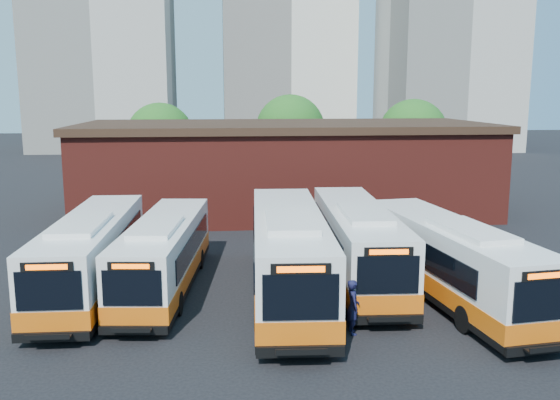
{
  "coord_description": "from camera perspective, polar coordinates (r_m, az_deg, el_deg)",
  "views": [
    {
      "loc": [
        -4.48,
        -22.14,
        8.48
      ],
      "look_at": [
        -1.65,
        6.8,
        3.21
      ],
      "focal_mm": 38.0,
      "sensor_mm": 36.0,
      "label": 1
    }
  ],
  "objects": [
    {
      "name": "bus_farwest",
      "position": [
        26.85,
        -17.64,
        -5.2
      ],
      "size": [
        2.85,
        12.53,
        3.39
      ],
      "rotation": [
        0.0,
        0.0,
        -0.02
      ],
      "color": "silver",
      "rests_on": "ground"
    },
    {
      "name": "transit_worker",
      "position": [
        21.53,
        7.02,
        -10.16
      ],
      "size": [
        0.49,
        0.74,
        1.99
      ],
      "primitive_type": "imported",
      "rotation": [
        0.0,
        0.0,
        1.6
      ],
      "color": "black",
      "rests_on": "ground"
    },
    {
      "name": "bus_west",
      "position": [
        26.39,
        -11.04,
        -5.37
      ],
      "size": [
        3.57,
        11.9,
        3.2
      ],
      "rotation": [
        0.0,
        0.0,
        -0.1
      ],
      "color": "silver",
      "rests_on": "ground"
    },
    {
      "name": "bus_mideast",
      "position": [
        27.48,
        7.42,
        -4.33
      ],
      "size": [
        3.29,
        13.02,
        3.52
      ],
      "rotation": [
        0.0,
        0.0,
        -0.05
      ],
      "color": "silver",
      "rests_on": "ground"
    },
    {
      "name": "ground",
      "position": [
        24.12,
        5.56,
        -10.36
      ],
      "size": [
        220.0,
        220.0,
        0.0
      ],
      "primitive_type": "plane",
      "color": "black"
    },
    {
      "name": "tree_west",
      "position": [
        54.55,
        -11.45,
        6.03
      ],
      "size": [
        6.0,
        6.0,
        7.65
      ],
      "color": "#382314",
      "rests_on": "ground"
    },
    {
      "name": "bus_east",
      "position": [
        25.58,
        16.04,
        -5.87
      ],
      "size": [
        4.02,
        12.66,
        3.4
      ],
      "rotation": [
        0.0,
        0.0,
        0.12
      ],
      "color": "silver",
      "rests_on": "ground"
    },
    {
      "name": "tree_east",
      "position": [
        56.05,
        12.67,
        6.29
      ],
      "size": [
        6.24,
        6.24,
        7.96
      ],
      "color": "#382314",
      "rests_on": "ground"
    },
    {
      "name": "bus_midwest",
      "position": [
        24.99,
        0.79,
        -5.47
      ],
      "size": [
        3.55,
        13.88,
        3.75
      ],
      "rotation": [
        0.0,
        0.0,
        -0.05
      ],
      "color": "silver",
      "rests_on": "ground"
    },
    {
      "name": "tree_mid",
      "position": [
        56.61,
        1.0,
        6.82
      ],
      "size": [
        6.56,
        6.56,
        8.36
      ],
      "color": "#382314",
      "rests_on": "ground"
    },
    {
      "name": "depot_building",
      "position": [
        42.69,
        0.48,
        3.24
      ],
      "size": [
        28.6,
        12.6,
        6.4
      ],
      "color": "maroon",
      "rests_on": "ground"
    }
  ]
}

